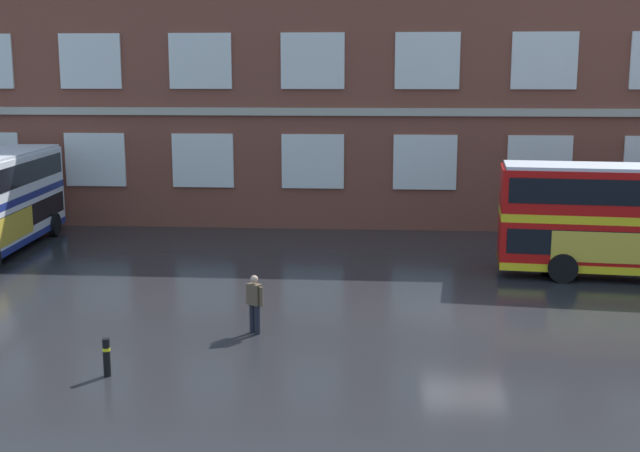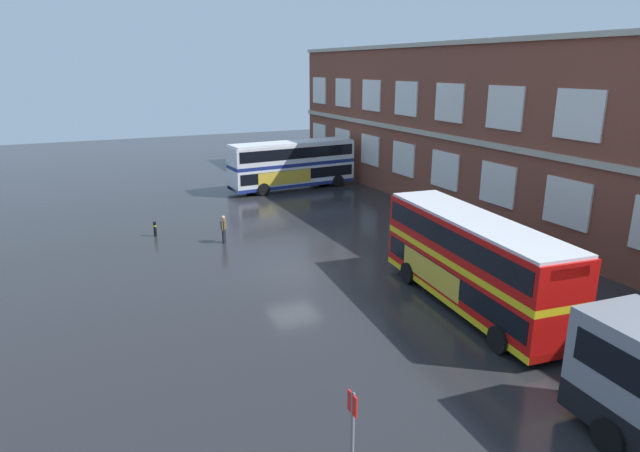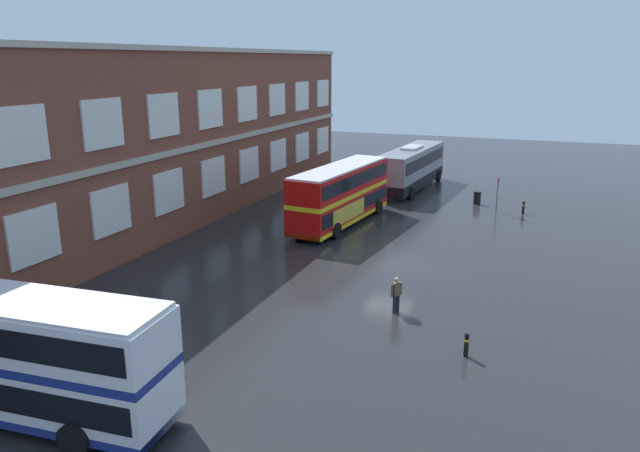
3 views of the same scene
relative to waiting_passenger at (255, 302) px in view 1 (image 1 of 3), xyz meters
name	(u,v)px [view 1 (image 1 of 3)]	position (x,y,z in m)	size (l,w,h in m)	color
ground_plane	(460,300)	(6.16, 3.98, -0.93)	(120.00, 120.00, 0.00)	#232326
brick_terminal_building	(422,104)	(5.56, 19.96, 4.87)	(57.73, 8.19, 11.90)	brown
waiting_passenger	(255,302)	(0.00, 0.00, 0.00)	(0.58, 0.46, 1.70)	black
safety_bollard_west	(107,357)	(-3.09, -3.58, -0.44)	(0.19, 0.19, 0.95)	black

